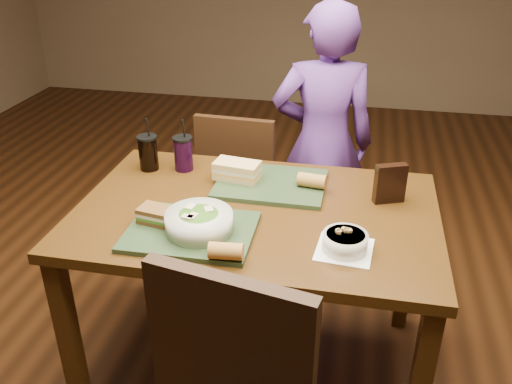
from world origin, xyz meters
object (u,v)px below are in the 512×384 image
salad_bowl (199,221)px  cup_berry (183,153)px  dining_table (256,230)px  tray_near (191,232)px  baguette_near (226,251)px  tray_far (271,184)px  soup_bowl (345,242)px  baguette_far (312,181)px  sandwich_far (237,170)px  chip_bag (390,184)px  cup_cola (148,153)px  diner (323,144)px  sandwich_near (156,215)px  chair_far (239,185)px

salad_bowl → cup_berry: 0.53m
dining_table → tray_near: (-0.18, -0.21, 0.10)m
tray_near → baguette_near: (0.16, -0.14, 0.04)m
tray_far → cup_berry: cup_berry is taller
soup_bowl → baguette_near: 0.38m
soup_bowl → baguette_far: size_ratio=1.75×
dining_table → tray_far: 0.22m
baguette_near → salad_bowl: bearing=132.4°
soup_bowl → sandwich_far: (-0.44, 0.40, 0.02)m
sandwich_far → chip_bag: size_ratio=1.25×
baguette_far → cup_cola: (-0.68, 0.07, 0.03)m
sandwich_far → chip_bag: 0.59m
soup_bowl → sandwich_far: bearing=138.0°
diner → baguette_far: (0.01, -0.62, 0.11)m
salad_bowl → cup_cola: 0.58m
cup_cola → sandwich_far: bearing=-7.5°
tray_near → salad_bowl: salad_bowl is taller
tray_far → sandwich_far: bearing=178.0°
baguette_far → cup_cola: cup_cola is taller
baguette_far → chip_bag: bearing=-5.4°
diner → tray_far: (-0.15, -0.61, 0.07)m
tray_far → chip_bag: (0.45, -0.04, 0.07)m
baguette_near → cup_berry: bearing=118.6°
sandwich_near → chair_far: bearing=84.5°
chip_bag → salad_bowl: bearing=-171.4°
dining_table → sandwich_far: bearing=120.6°
tray_near → soup_bowl: soup_bowl is taller
tray_far → salad_bowl: 0.44m
cup_berry → cup_cola: bearing=-170.3°
salad_bowl → baguette_near: size_ratio=2.13×
tray_far → chip_bag: bearing=-4.8°
chair_far → cup_berry: (-0.14, -0.41, 0.34)m
sandwich_near → tray_far: bearing=48.8°
baguette_far → chip_bag: size_ratio=0.72×
chair_far → cup_cola: (-0.28, -0.44, 0.34)m
salad_bowl → chip_bag: size_ratio=1.50×
chair_far → cup_cola: cup_cola is taller
baguette_near → baguette_far: size_ratio=0.98×
sandwich_far → baguette_near: size_ratio=1.78×
soup_bowl → sandwich_near: size_ratio=1.49×
cup_berry → tray_far: bearing=-11.9°
sandwich_far → tray_near: bearing=-98.9°
tray_far → cup_berry: (-0.38, 0.08, 0.06)m
dining_table → diner: (0.17, 0.80, 0.03)m
salad_bowl → chip_bag: 0.72m
sandwich_far → cup_berry: size_ratio=0.84×
dining_table → cup_cola: bearing=153.9°
tray_near → dining_table: bearing=49.3°
sandwich_far → cup_berry: bearing=162.9°
chair_far → cup_cola: 0.62m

